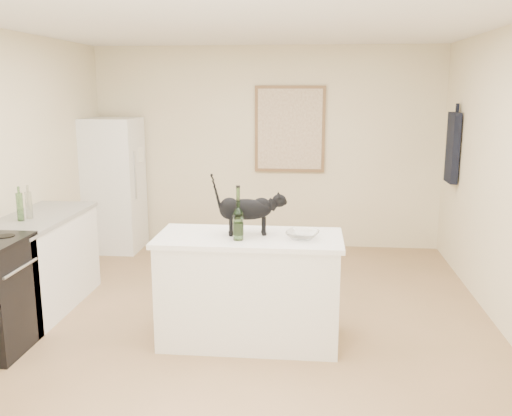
# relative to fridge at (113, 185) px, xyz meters

# --- Properties ---
(floor) EXTENTS (5.50, 5.50, 0.00)m
(floor) POSITION_rel_fridge_xyz_m (1.95, -2.35, -0.85)
(floor) COLOR #A27B56
(floor) RESTS_ON ground
(ceiling) EXTENTS (5.50, 5.50, 0.00)m
(ceiling) POSITION_rel_fridge_xyz_m (1.95, -2.35, 1.75)
(ceiling) COLOR white
(ceiling) RESTS_ON ground
(wall_back) EXTENTS (4.50, 0.00, 4.50)m
(wall_back) POSITION_rel_fridge_xyz_m (1.95, 0.40, 0.45)
(wall_back) COLOR beige
(wall_back) RESTS_ON ground
(wall_front) EXTENTS (4.50, 0.00, 4.50)m
(wall_front) POSITION_rel_fridge_xyz_m (1.95, -5.10, 0.45)
(wall_front) COLOR beige
(wall_front) RESTS_ON ground
(island_base) EXTENTS (1.44, 0.67, 0.86)m
(island_base) POSITION_rel_fridge_xyz_m (2.05, -2.55, -0.42)
(island_base) COLOR white
(island_base) RESTS_ON floor
(island_top) EXTENTS (1.50, 0.70, 0.04)m
(island_top) POSITION_rel_fridge_xyz_m (2.05, -2.55, 0.03)
(island_top) COLOR white
(island_top) RESTS_ON island_base
(left_cabinets) EXTENTS (0.60, 1.40, 0.86)m
(left_cabinets) POSITION_rel_fridge_xyz_m (0.00, -2.05, -0.42)
(left_cabinets) COLOR white
(left_cabinets) RESTS_ON floor
(left_countertop) EXTENTS (0.62, 1.44, 0.04)m
(left_countertop) POSITION_rel_fridge_xyz_m (0.00, -2.05, 0.03)
(left_countertop) COLOR gray
(left_countertop) RESTS_ON left_cabinets
(fridge) EXTENTS (0.68, 0.68, 1.70)m
(fridge) POSITION_rel_fridge_xyz_m (0.00, 0.00, 0.00)
(fridge) COLOR white
(fridge) RESTS_ON floor
(artwork_frame) EXTENTS (0.90, 0.03, 1.10)m
(artwork_frame) POSITION_rel_fridge_xyz_m (2.25, 0.37, 0.70)
(artwork_frame) COLOR brown
(artwork_frame) RESTS_ON wall_back
(artwork_canvas) EXTENTS (0.82, 0.00, 1.02)m
(artwork_canvas) POSITION_rel_fridge_xyz_m (2.25, 0.35, 0.70)
(artwork_canvas) COLOR beige
(artwork_canvas) RESTS_ON wall_back
(hanging_garment) EXTENTS (0.08, 0.34, 0.80)m
(hanging_garment) POSITION_rel_fridge_xyz_m (4.14, -0.30, 0.55)
(hanging_garment) COLOR black
(hanging_garment) RESTS_ON wall_right
(black_cat) EXTENTS (0.56, 0.26, 0.37)m
(black_cat) POSITION_rel_fridge_xyz_m (2.02, -2.51, 0.24)
(black_cat) COLOR black
(black_cat) RESTS_ON island_top
(wine_bottle) EXTENTS (0.10, 0.10, 0.38)m
(wine_bottle) POSITION_rel_fridge_xyz_m (1.98, -2.68, 0.24)
(wine_bottle) COLOR #2A5C24
(wine_bottle) RESTS_ON island_top
(glass_bowl) EXTENTS (0.31, 0.31, 0.06)m
(glass_bowl) POSITION_rel_fridge_xyz_m (2.48, -2.61, 0.08)
(glass_bowl) COLOR white
(glass_bowl) RESTS_ON island_top
(fridge_paper) EXTENTS (0.06, 0.14, 0.19)m
(fridge_paper) POSITION_rel_fridge_xyz_m (0.34, 0.06, 0.39)
(fridge_paper) COLOR silver
(fridge_paper) RESTS_ON fridge
(counter_bottle_cluster) EXTENTS (0.09, 0.16, 0.25)m
(counter_bottle_cluster) POSITION_rel_fridge_xyz_m (-0.04, -2.18, 0.17)
(counter_bottle_cluster) COLOR #225D20
(counter_bottle_cluster) RESTS_ON left_countertop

